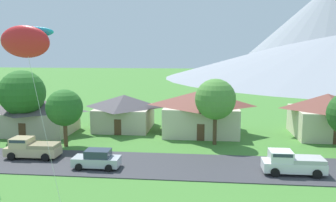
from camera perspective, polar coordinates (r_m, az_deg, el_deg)
The scene contains 13 objects.
road_strip at distance 33.15m, azimuth -1.40°, elevation -10.36°, with size 160.00×7.47×0.08m, color #38383D.
mountain_far_west_ridge at distance 164.29m, azimuth 25.00°, elevation 10.54°, with size 87.43×87.43×38.66m, color #8E939E.
house_leftmost at distance 45.25m, azimuth 5.43°, elevation -1.62°, with size 9.99×8.58×5.58m.
house_left_center at distance 48.17m, azimuth -20.74°, elevation -2.14°, with size 10.16×7.35×4.59m.
house_right_center at distance 47.62m, azimuth 24.36°, elevation -1.99°, with size 8.40×8.52×5.33m.
house_rightmost at distance 48.00m, azimuth -7.11°, elevation -1.65°, with size 7.71×8.02×4.65m.
tree_center at distance 40.15m, azimuth -16.47°, elevation -1.07°, with size 4.04×4.04×6.39m.
tree_right_of_center at distance 45.72m, azimuth -22.59°, elevation 1.18°, with size 5.51×5.51×8.26m.
tree_near_right at distance 39.53m, azimuth 7.69°, elevation 0.27°, with size 4.59×4.59×7.50m.
parked_car_silver_west_end at distance 32.73m, azimuth -11.46°, elevation -9.25°, with size 4.21×2.11×1.68m.
pickup_truck_white_west_side at distance 32.41m, azimuth 19.44°, elevation -9.39°, with size 5.20×2.33×1.99m.
pickup_truck_sand_east_side at distance 37.48m, azimuth -21.27°, elevation -7.10°, with size 5.23×2.37×1.99m.
kite_flyer_with_kite at distance 22.65m, azimuth -22.07°, elevation 8.63°, with size 4.32×2.35×12.17m.
Camera 1 is at (4.16, -5.37, 10.63)m, focal length 37.55 mm.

